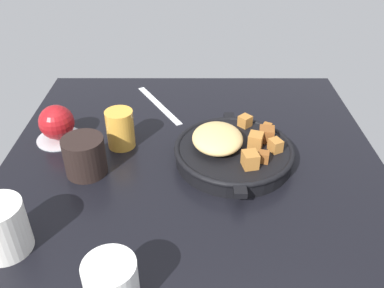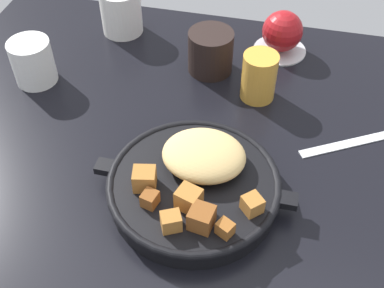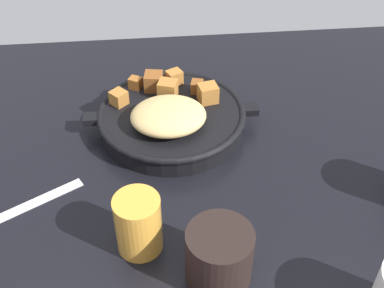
% 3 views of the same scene
% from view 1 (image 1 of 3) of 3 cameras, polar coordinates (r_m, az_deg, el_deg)
% --- Properties ---
extents(ground_plane, '(0.93, 0.80, 0.02)m').
position_cam_1_polar(ground_plane, '(0.82, -0.06, -5.29)').
color(ground_plane, black).
extents(cast_iron_skillet, '(0.29, 0.25, 0.07)m').
position_cam_1_polar(cast_iron_skillet, '(0.84, 5.56, -0.89)').
color(cast_iron_skillet, black).
rests_on(cast_iron_skillet, ground_plane).
extents(saucer_plate, '(0.10, 0.10, 0.01)m').
position_cam_1_polar(saucer_plate, '(0.97, -18.13, 0.81)').
color(saucer_plate, '#B7BABF').
rests_on(saucer_plate, ground_plane).
extents(red_apple, '(0.08, 0.08, 0.08)m').
position_cam_1_polar(red_apple, '(0.95, -18.57, 2.91)').
color(red_apple, maroon).
rests_on(red_apple, saucer_plate).
extents(butter_knife, '(0.21, 0.13, 0.00)m').
position_cam_1_polar(butter_knife, '(1.07, -4.76, 5.52)').
color(butter_knife, silver).
rests_on(butter_knife, ground_plane).
extents(juice_glass_amber, '(0.06, 0.06, 0.09)m').
position_cam_1_polar(juice_glass_amber, '(0.89, -10.14, 2.10)').
color(juice_glass_amber, gold).
rests_on(juice_glass_amber, ground_plane).
extents(coffee_mug_dark, '(0.08, 0.08, 0.08)m').
position_cam_1_polar(coffee_mug_dark, '(0.83, -14.94, -1.64)').
color(coffee_mug_dark, black).
rests_on(coffee_mug_dark, ground_plane).
extents(ceramic_mug_white, '(0.08, 0.08, 0.09)m').
position_cam_1_polar(ceramic_mug_white, '(0.71, -25.30, -10.60)').
color(ceramic_mug_white, silver).
rests_on(ceramic_mug_white, ground_plane).
extents(white_creamer_pitcher, '(0.07, 0.07, 0.08)m').
position_cam_1_polar(white_creamer_pitcher, '(0.59, -11.37, -18.78)').
color(white_creamer_pitcher, white).
rests_on(white_creamer_pitcher, ground_plane).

